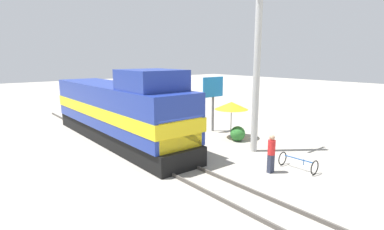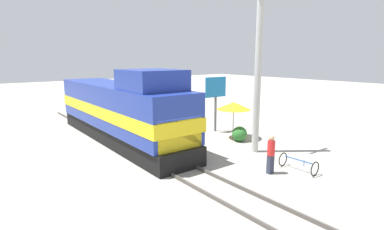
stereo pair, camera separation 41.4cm
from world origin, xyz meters
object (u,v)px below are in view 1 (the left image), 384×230
person_bystander (271,152)px  bicycle (298,163)px  utility_pole (257,64)px  locomotive (120,112)px  vendor_umbrella (231,106)px  billboard_sign (213,91)px

person_bystander → bicycle: person_bystander is taller
utility_pole → bicycle: 5.56m
locomotive → bicycle: locomotive is taller
vendor_umbrella → bicycle: size_ratio=1.40×
vendor_umbrella → person_bystander: vendor_umbrella is taller
utility_pole → vendor_umbrella: size_ratio=4.01×
billboard_sign → person_bystander: billboard_sign is taller
utility_pole → vendor_umbrella: 4.03m
utility_pole → bicycle: bearing=-101.7°
vendor_umbrella → billboard_sign: bearing=79.9°
locomotive → person_bystander: locomotive is taller
vendor_umbrella → bicycle: (-1.73, -5.95, -1.80)m
vendor_umbrella → bicycle: 6.45m
vendor_umbrella → bicycle: vendor_umbrella is taller
bicycle → person_bystander: bearing=153.8°
locomotive → billboard_sign: 6.67m
utility_pole → vendor_umbrella: bearing=69.0°
utility_pole → bicycle: (-0.66, -3.17, -4.52)m
billboard_sign → locomotive: bearing=166.7°
billboard_sign → person_bystander: size_ratio=2.16×
utility_pole → vendor_umbrella: (1.07, 2.78, -2.72)m
locomotive → utility_pole: 8.65m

